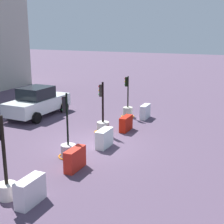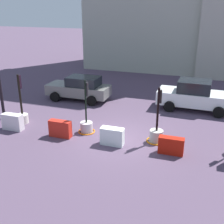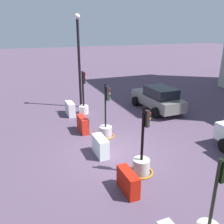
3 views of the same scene
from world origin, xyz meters
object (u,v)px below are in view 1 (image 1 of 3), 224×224
(construction_barrier_3, at_px, (126,124))
(car_white_van, at_px, (38,102))
(traffic_light_0, at_px, (6,182))
(traffic_light_2, at_px, (103,124))
(traffic_light_1, at_px, (68,147))
(construction_barrier_1, at_px, (75,159))
(construction_barrier_4, at_px, (145,112))
(traffic_light_3, at_px, (128,110))
(construction_barrier_0, at_px, (30,191))
(construction_barrier_2, at_px, (104,138))

(construction_barrier_3, xyz_separation_m, car_white_van, (0.57, 6.12, 0.49))
(traffic_light_0, relative_size, traffic_light_2, 1.02)
(traffic_light_2, relative_size, construction_barrier_3, 2.44)
(traffic_light_0, xyz_separation_m, traffic_light_1, (3.79, 0.08, -0.14))
(construction_barrier_1, height_order, construction_barrier_4, construction_barrier_1)
(traffic_light_3, bearing_deg, traffic_light_2, 179.94)
(traffic_light_1, relative_size, car_white_van, 0.59)
(traffic_light_1, distance_m, construction_barrier_0, 3.88)
(car_white_van, bearing_deg, construction_barrier_3, -95.34)
(construction_barrier_4, bearing_deg, construction_barrier_1, 179.52)
(traffic_light_3, relative_size, construction_barrier_4, 2.40)
(traffic_light_0, xyz_separation_m, car_white_van, (8.75, 5.34, 0.30))
(construction_barrier_3, bearing_deg, traffic_light_3, 19.77)
(traffic_light_1, height_order, traffic_light_2, traffic_light_1)
(traffic_light_0, bearing_deg, car_white_van, 31.38)
(construction_barrier_1, height_order, construction_barrier_2, construction_barrier_1)
(traffic_light_0, relative_size, construction_barrier_3, 2.50)
(traffic_light_3, bearing_deg, construction_barrier_3, -160.23)
(construction_barrier_3, xyz_separation_m, construction_barrier_4, (2.76, -0.14, 0.03))
(construction_barrier_0, relative_size, construction_barrier_3, 1.01)
(traffic_light_2, xyz_separation_m, traffic_light_3, (3.49, -0.00, -0.03))
(traffic_light_1, distance_m, traffic_light_3, 7.06)
(traffic_light_1, bearing_deg, traffic_light_2, 1.68)
(traffic_light_3, relative_size, construction_barrier_3, 2.30)
(traffic_light_0, distance_m, construction_barrier_3, 8.22)
(traffic_light_2, bearing_deg, construction_barrier_2, -152.29)
(traffic_light_2, xyz_separation_m, construction_barrier_2, (-1.88, -0.99, -0.05))
(construction_barrier_3, bearing_deg, car_white_van, 84.66)
(traffic_light_1, distance_m, construction_barrier_3, 4.48)
(traffic_light_1, distance_m, construction_barrier_1, 1.36)
(traffic_light_3, xyz_separation_m, construction_barrier_0, (-10.81, -1.08, -0.00))
(traffic_light_0, distance_m, traffic_light_1, 3.79)
(traffic_light_0, bearing_deg, construction_barrier_3, -5.44)
(car_white_van, bearing_deg, construction_barrier_0, -144.42)
(traffic_light_1, height_order, construction_barrier_3, traffic_light_1)
(construction_barrier_0, height_order, construction_barrier_2, construction_barrier_0)
(construction_barrier_2, relative_size, construction_barrier_4, 1.03)
(traffic_light_3, bearing_deg, car_white_van, 112.11)
(traffic_light_2, height_order, traffic_light_3, traffic_light_2)
(construction_barrier_1, distance_m, construction_barrier_2, 2.68)
(construction_barrier_3, height_order, construction_barrier_4, construction_barrier_4)
(traffic_light_1, relative_size, construction_barrier_2, 2.53)
(traffic_light_0, height_order, construction_barrier_3, traffic_light_0)
(construction_barrier_0, height_order, construction_barrier_3, construction_barrier_0)
(car_white_van, bearing_deg, traffic_light_0, -148.62)
(traffic_light_0, bearing_deg, traffic_light_3, 0.95)
(traffic_light_0, relative_size, traffic_light_3, 1.09)
(construction_barrier_2, distance_m, car_white_van, 6.98)
(traffic_light_1, height_order, construction_barrier_2, traffic_light_1)
(construction_barrier_0, xyz_separation_m, construction_barrier_3, (8.14, 0.12, -0.04))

